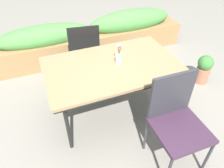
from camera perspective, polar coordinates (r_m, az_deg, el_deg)
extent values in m
plane|color=gray|center=(2.87, 1.41, -6.75)|extent=(12.00, 12.00, 0.00)
cube|color=#8C704C|center=(2.37, 0.00, 4.84)|extent=(1.49, 0.92, 0.03)
cube|color=black|center=(2.39, 0.00, 4.28)|extent=(1.46, 0.90, 0.02)
cylinder|color=black|center=(2.26, -11.84, -11.08)|extent=(0.04, 0.04, 0.71)
cylinder|color=black|center=(2.63, 15.64, -3.09)|extent=(0.04, 0.04, 0.71)
cylinder|color=black|center=(2.76, -14.88, -0.65)|extent=(0.04, 0.04, 0.71)
cylinder|color=black|center=(3.07, 8.57, 4.89)|extent=(0.04, 0.04, 0.71)
cube|color=black|center=(3.21, -7.61, 8.63)|extent=(0.49, 0.49, 0.04)
cube|color=black|center=(2.91, -7.49, 10.79)|extent=(0.42, 0.09, 0.47)
cylinder|color=black|center=(3.49, -10.97, 6.55)|extent=(0.03, 0.03, 0.44)
cylinder|color=black|center=(3.52, -4.50, 7.47)|extent=(0.03, 0.03, 0.44)
cylinder|color=black|center=(3.16, -10.35, 2.78)|extent=(0.03, 0.03, 0.44)
cylinder|color=black|center=(3.19, -3.26, 3.82)|extent=(0.03, 0.03, 0.44)
cube|color=#392437|center=(2.12, 17.89, -11.69)|extent=(0.49, 0.49, 0.04)
cube|color=#2D2D33|center=(2.06, 15.78, -2.80)|extent=(0.46, 0.04, 0.49)
cylinder|color=#2D2D33|center=(2.34, 24.37, -17.45)|extent=(0.03, 0.03, 0.47)
cylinder|color=#2D2D33|center=(2.51, 18.06, -10.11)|extent=(0.03, 0.03, 0.47)
cylinder|color=#2D2D33|center=(2.32, 9.04, -13.41)|extent=(0.03, 0.03, 0.47)
cylinder|color=silver|center=(2.36, 1.84, 6.74)|extent=(0.07, 0.07, 0.11)
cylinder|color=#2D662D|center=(2.31, 1.65, 8.66)|extent=(0.01, 0.01, 0.15)
sphere|color=pink|center=(2.27, 1.68, 10.25)|extent=(0.04, 0.04, 0.04)
cylinder|color=#2D662D|center=(2.30, 2.16, 8.69)|extent=(0.01, 0.00, 0.16)
sphere|color=pink|center=(2.26, 2.20, 10.43)|extent=(0.03, 0.03, 0.03)
cylinder|color=#2D662D|center=(2.31, 1.90, 8.73)|extent=(0.01, 0.00, 0.15)
sphere|color=white|center=(2.28, 1.94, 10.35)|extent=(0.03, 0.03, 0.03)
cylinder|color=#2D662D|center=(2.33, 2.01, 8.41)|extent=(0.01, 0.01, 0.11)
sphere|color=#DB4C56|center=(2.30, 2.04, 9.58)|extent=(0.04, 0.04, 0.04)
cube|color=olive|center=(3.88, -5.67, 10.50)|extent=(3.41, 0.46, 0.42)
ellipsoid|color=#47843D|center=(3.63, -17.88, 12.17)|extent=(1.54, 0.41, 0.36)
ellipsoid|color=#47843D|center=(3.99, 5.06, 16.62)|extent=(1.54, 0.41, 0.40)
cylinder|color=#9E6047|center=(3.52, 23.03, 2.34)|extent=(0.20, 0.20, 0.25)
sphere|color=#387233|center=(3.41, 23.93, 5.22)|extent=(0.22, 0.22, 0.22)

